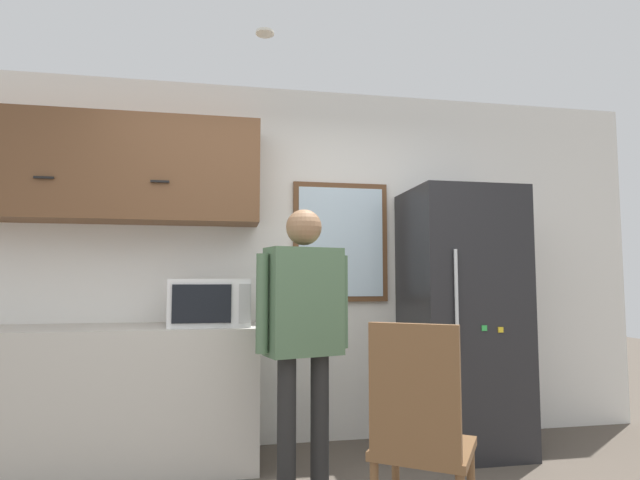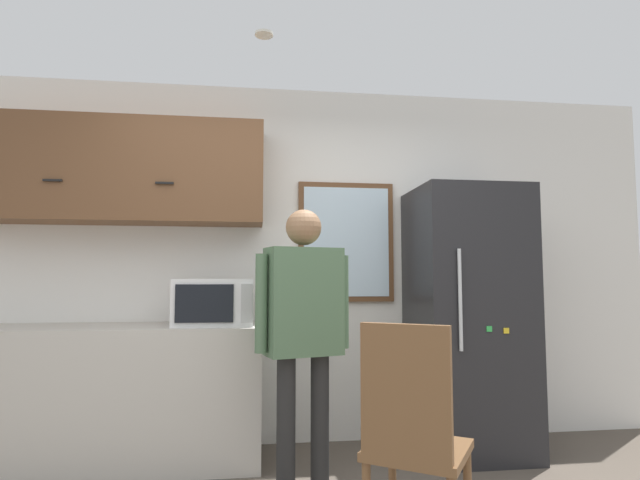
% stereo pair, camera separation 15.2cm
% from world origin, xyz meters
% --- Properties ---
extents(back_wall, '(6.00, 0.06, 2.70)m').
position_xyz_m(back_wall, '(0.00, 1.83, 1.35)').
color(back_wall, white).
rests_on(back_wall, ground_plane).
extents(counter, '(2.04, 0.61, 0.91)m').
position_xyz_m(counter, '(-1.18, 1.50, 0.45)').
color(counter, '#BCB7AD').
rests_on(counter, ground_plane).
extents(upper_cabinets, '(2.04, 0.38, 0.73)m').
position_xyz_m(upper_cabinets, '(-1.18, 1.62, 1.97)').
color(upper_cabinets, brown).
extents(microwave, '(0.52, 0.38, 0.31)m').
position_xyz_m(microwave, '(-0.48, 1.44, 1.06)').
color(microwave, white).
rests_on(microwave, counter).
extents(person, '(0.57, 0.33, 1.63)m').
position_xyz_m(person, '(0.08, 0.98, 0.99)').
color(person, black).
rests_on(person, ground_plane).
extents(refrigerator, '(0.76, 0.73, 1.87)m').
position_xyz_m(refrigerator, '(1.31, 1.45, 0.93)').
color(refrigerator, '#232326').
rests_on(refrigerator, ground_plane).
extents(chair, '(0.60, 0.60, 1.02)m').
position_xyz_m(chair, '(0.50, 0.22, 0.54)').
color(chair, brown).
rests_on(chair, ground_plane).
extents(window, '(0.74, 0.05, 0.92)m').
position_xyz_m(window, '(0.49, 1.79, 1.50)').
color(window, brown).
extents(ceiling_light, '(0.11, 0.11, 0.01)m').
position_xyz_m(ceiling_light, '(-0.17, 0.90, 2.68)').
color(ceiling_light, white).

